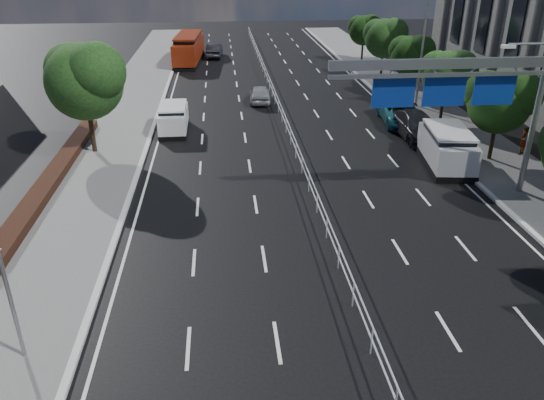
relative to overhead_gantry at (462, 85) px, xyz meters
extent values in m
plane|color=black|center=(-6.74, -10.05, -5.61)|extent=(160.00, 160.00, 0.00)
cube|color=silver|center=(-15.74, -10.05, -5.54)|extent=(0.25, 140.00, 0.15)
cube|color=silver|center=(-6.74, 12.45, -4.61)|extent=(0.05, 85.00, 0.05)
cube|color=silver|center=(-6.74, 12.45, -5.06)|extent=(0.05, 85.00, 0.05)
cylinder|color=gray|center=(-17.24, -10.05, -3.51)|extent=(0.12, 0.12, 4.20)
cylinder|color=gray|center=(3.86, -0.05, -2.01)|extent=(0.28, 0.28, 7.20)
cube|color=gray|center=(-1.14, -0.05, 0.99)|extent=(10.20, 0.25, 0.45)
cube|color=gray|center=(-1.14, -0.05, 0.49)|extent=(10.20, 0.18, 0.18)
cylinder|color=gray|center=(2.86, -0.05, 1.79)|extent=(2.00, 0.10, 0.10)
cube|color=silver|center=(1.86, -0.05, 1.69)|extent=(0.60, 0.25, 0.15)
cube|color=navy|center=(1.66, 0.13, -0.31)|extent=(2.00, 0.08, 1.40)
cube|color=white|center=(1.66, 0.18, -0.31)|extent=(1.80, 0.02, 1.20)
cube|color=navy|center=(-0.74, 0.13, -0.31)|extent=(2.00, 0.08, 1.40)
cube|color=white|center=(-0.74, 0.18, -0.31)|extent=(1.80, 0.02, 1.20)
cube|color=navy|center=(-3.14, 0.13, -0.31)|extent=(2.00, 0.08, 1.40)
cube|color=white|center=(-3.14, 0.18, -0.31)|extent=(1.80, 0.02, 1.20)
cylinder|color=gray|center=(4.06, 15.95, -1.11)|extent=(0.16, 0.16, 9.00)
cylinder|color=black|center=(-18.74, 7.95, -3.86)|extent=(0.28, 0.28, 3.50)
sphere|color=#113615|center=(-18.74, 7.95, -1.27)|extent=(4.40, 4.40, 4.40)
sphere|color=#113615|center=(-17.86, 7.29, -0.57)|extent=(3.30, 3.30, 3.30)
sphere|color=#113615|center=(-19.51, 8.61, -0.71)|extent=(3.08, 3.08, 3.08)
cylinder|color=black|center=(4.46, 4.45, -4.21)|extent=(0.22, 0.22, 2.80)
sphere|color=black|center=(4.46, 4.45, -2.13)|extent=(3.50, 3.50, 3.50)
sphere|color=black|center=(5.16, 3.92, -1.57)|extent=(2.62, 2.62, 2.62)
sphere|color=black|center=(3.85, 4.97, -1.69)|extent=(2.45, 2.45, 2.45)
cylinder|color=black|center=(4.46, 11.95, -4.26)|extent=(0.22, 0.22, 2.70)
sphere|color=#113615|center=(4.46, 11.95, -2.26)|extent=(3.30, 3.30, 3.30)
sphere|color=#113615|center=(5.12, 11.45, -1.72)|extent=(2.48, 2.48, 2.47)
sphere|color=#113615|center=(3.88, 12.44, -1.83)|extent=(2.31, 2.31, 2.31)
cylinder|color=black|center=(4.46, 19.45, -4.28)|extent=(0.21, 0.21, 2.65)
sphere|color=black|center=(4.46, 19.45, -2.32)|extent=(3.20, 3.20, 3.20)
sphere|color=black|center=(5.10, 18.97, -1.79)|extent=(2.40, 2.40, 2.40)
sphere|color=black|center=(3.90, 19.93, -1.90)|extent=(2.24, 2.24, 2.24)
cylinder|color=black|center=(4.46, 26.95, -4.18)|extent=(0.23, 0.23, 2.85)
sphere|color=#113615|center=(4.46, 26.95, -2.07)|extent=(3.60, 3.60, 3.60)
sphere|color=#113615|center=(5.18, 26.41, -1.50)|extent=(2.70, 2.70, 2.70)
sphere|color=#113615|center=(3.83, 27.49, -1.62)|extent=(2.52, 2.52, 2.52)
cylinder|color=black|center=(4.46, 34.45, -4.31)|extent=(0.21, 0.21, 2.60)
sphere|color=black|center=(4.46, 34.45, -2.38)|extent=(3.10, 3.10, 3.10)
sphere|color=black|center=(5.08, 33.98, -1.86)|extent=(2.32, 2.33, 2.32)
sphere|color=black|center=(3.92, 34.91, -1.97)|extent=(2.17, 2.17, 2.17)
cube|color=black|center=(-14.24, 11.76, -5.46)|extent=(1.82, 4.20, 0.30)
cube|color=white|center=(-14.24, 11.76, -4.73)|extent=(1.79, 4.12, 1.24)
cube|color=black|center=(-14.24, 11.76, -4.11)|extent=(1.64, 2.97, 0.55)
cube|color=white|center=(-14.24, 11.76, -3.84)|extent=(1.71, 3.22, 0.11)
cylinder|color=black|center=(-14.98, 10.40, -5.30)|extent=(0.26, 0.62, 0.62)
cylinder|color=black|center=(-13.49, 10.40, -5.30)|extent=(0.26, 0.62, 0.62)
cylinder|color=black|center=(-14.99, 13.12, -5.30)|extent=(0.26, 0.62, 0.62)
cylinder|color=black|center=(-13.50, 13.12, -5.30)|extent=(0.26, 0.62, 0.62)
cube|color=black|center=(-14.24, 35.52, -5.46)|extent=(3.12, 10.06, 0.30)
cube|color=maroon|center=(-14.24, 35.52, -4.19)|extent=(3.06, 9.86, 2.01)
cube|color=black|center=(-14.24, 35.52, -3.18)|extent=(2.66, 7.13, 0.89)
cube|color=maroon|center=(-14.24, 35.52, -2.74)|extent=(2.80, 7.72, 0.18)
cylinder|color=black|center=(-15.46, 32.40, -5.30)|extent=(0.31, 0.63, 0.61)
cylinder|color=black|center=(-13.52, 32.25, -5.30)|extent=(0.31, 0.63, 0.61)
cylinder|color=black|center=(-14.96, 38.79, -5.30)|extent=(0.31, 0.63, 0.61)
cylinder|color=black|center=(-13.02, 38.64, -5.30)|extent=(0.31, 0.63, 0.61)
imported|color=#95979B|center=(-7.90, 18.66, -4.93)|extent=(1.81, 4.07, 1.36)
imported|color=black|center=(-11.55, 38.26, -4.87)|extent=(1.92, 4.59, 1.47)
cube|color=black|center=(1.56, 3.95, -5.43)|extent=(2.92, 5.51, 0.36)
cube|color=silver|center=(1.56, 3.95, -4.56)|extent=(2.87, 5.40, 1.48)
cube|color=black|center=(1.56, 3.95, -3.82)|extent=(2.50, 3.95, 0.66)
cube|color=silver|center=(1.56, 3.95, -3.49)|extent=(2.63, 4.27, 0.13)
cylinder|color=black|center=(0.42, 2.39, -5.24)|extent=(0.41, 0.78, 0.74)
cylinder|color=black|center=(2.24, 2.14, -5.24)|extent=(0.41, 0.78, 0.74)
cylinder|color=black|center=(0.88, 5.76, -5.24)|extent=(0.41, 0.78, 0.74)
cylinder|color=black|center=(2.70, 5.51, -5.24)|extent=(0.41, 0.78, 0.74)
imported|color=#165E66|center=(1.56, 11.95, -4.83)|extent=(3.08, 5.82, 1.56)
imported|color=black|center=(1.56, 8.95, -4.80)|extent=(2.42, 5.60, 1.61)
imported|color=gray|center=(6.66, 4.96, -4.63)|extent=(0.72, 0.69, 1.66)
camera|label=1|loc=(-10.98, -23.16, 5.71)|focal=35.00mm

